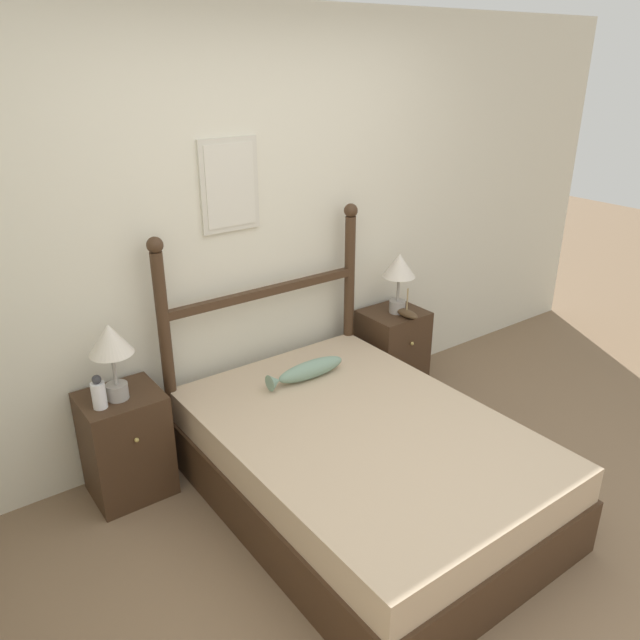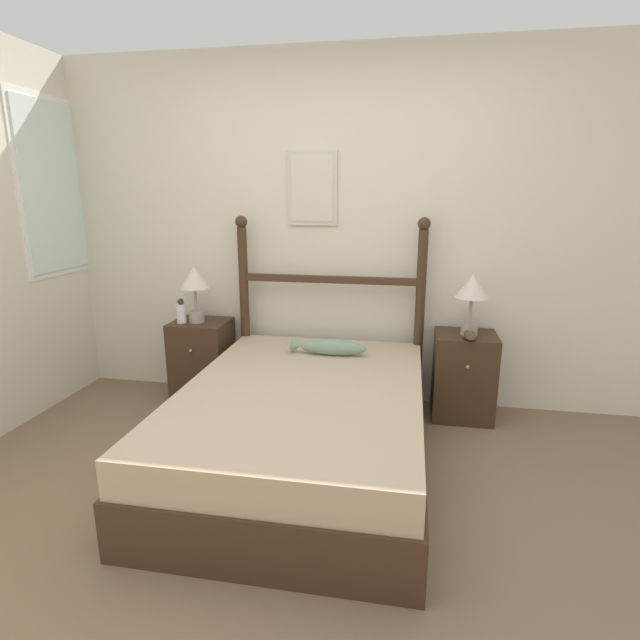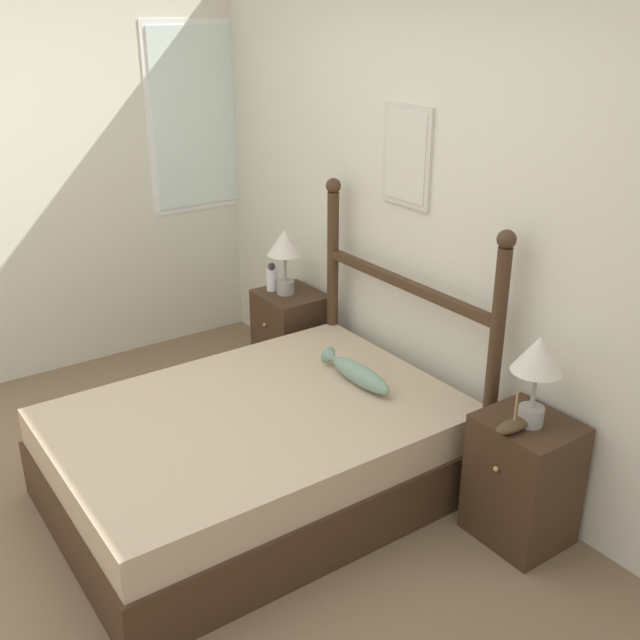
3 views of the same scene
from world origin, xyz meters
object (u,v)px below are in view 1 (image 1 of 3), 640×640
object	(u,v)px
nightstand_right	(392,351)
table_lamp_right	(399,270)
nightstand_left	(126,444)
table_lamp_left	(111,346)
bottle	(99,393)
model_boat	(407,313)
fish_pillow	(307,371)
bed	(362,464)

from	to	relation	value
nightstand_right	table_lamp_right	size ratio (longest dim) A/B	1.45
nightstand_left	table_lamp_left	size ratio (longest dim) A/B	1.45
bottle	model_boat	xyz separation A→B (m)	(2.09, -0.06, -0.05)
table_lamp_right	fish_pillow	bearing A→B (deg)	-165.77
nightstand_right	table_lamp_left	size ratio (longest dim) A/B	1.45
bed	model_boat	world-z (taller)	model_boat
bed	model_boat	distance (m)	1.29
nightstand_right	bottle	world-z (taller)	bottle
nightstand_left	model_boat	xyz separation A→B (m)	(1.97, -0.12, 0.33)
table_lamp_right	bottle	bearing A→B (deg)	-178.75
bed	fish_pillow	size ratio (longest dim) A/B	3.76
nightstand_left	fish_pillow	distance (m)	1.09
model_boat	fish_pillow	world-z (taller)	model_boat
bed	bottle	size ratio (longest dim) A/B	10.53
fish_pillow	bed	bearing A→B (deg)	-95.50
bed	nightstand_left	world-z (taller)	nightstand_left
nightstand_left	model_boat	bearing A→B (deg)	-3.43
nightstand_left	fish_pillow	bearing A→B (deg)	-13.81
table_lamp_left	model_boat	distance (m)	2.00
nightstand_right	nightstand_left	bearing A→B (deg)	180.00
fish_pillow	bottle	bearing A→B (deg)	170.56
table_lamp_right	bed	bearing A→B (deg)	-140.41
bottle	fish_pillow	size ratio (longest dim) A/B	0.36
table_lamp_left	nightstand_right	bearing A→B (deg)	0.76
table_lamp_left	bottle	size ratio (longest dim) A/B	2.29
table_lamp_right	model_boat	xyz separation A→B (m)	(-0.01, -0.10, -0.28)
table_lamp_left	bottle	bearing A→B (deg)	-160.69
nightstand_left	fish_pillow	size ratio (longest dim) A/B	1.18
bed	fish_pillow	bearing A→B (deg)	84.50
nightstand_right	model_boat	size ratio (longest dim) A/B	2.97
bed	nightstand_right	distance (m)	1.29
table_lamp_right	model_boat	bearing A→B (deg)	-93.09
bottle	fish_pillow	bearing A→B (deg)	-9.44
bed	nightstand_left	bearing A→B (deg)	139.46
nightstand_left	table_lamp_left	xyz separation A→B (m)	(-0.01, -0.03, 0.61)
nightstand_left	bed	bearing A→B (deg)	-40.54
nightstand_right	table_lamp_left	world-z (taller)	table_lamp_left
table_lamp_left	fish_pillow	bearing A→B (deg)	-12.29
table_lamp_left	table_lamp_right	bearing A→B (deg)	0.26
nightstand_right	model_boat	distance (m)	0.35
fish_pillow	table_lamp_right	bearing A→B (deg)	14.23
bottle	model_boat	distance (m)	2.09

